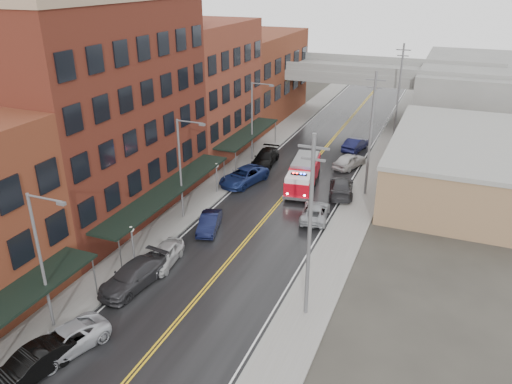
% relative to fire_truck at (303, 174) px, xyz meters
% --- Properties ---
extents(road, '(11.00, 160.00, 0.02)m').
position_rel_fire_truck_xyz_m(road, '(-1.04, -4.33, -1.50)').
color(road, black).
rests_on(road, ground).
extents(sidewalk_left, '(3.00, 160.00, 0.15)m').
position_rel_fire_truck_xyz_m(sidewalk_left, '(-8.34, -4.33, -1.44)').
color(sidewalk_left, slate).
rests_on(sidewalk_left, ground).
extents(sidewalk_right, '(3.00, 160.00, 0.15)m').
position_rel_fire_truck_xyz_m(sidewalk_right, '(6.26, -4.33, -1.44)').
color(sidewalk_right, slate).
rests_on(sidewalk_right, ground).
extents(curb_left, '(0.30, 160.00, 0.15)m').
position_rel_fire_truck_xyz_m(curb_left, '(-6.69, -4.33, -1.44)').
color(curb_left, gray).
rests_on(curb_left, ground).
extents(curb_right, '(0.30, 160.00, 0.15)m').
position_rel_fire_truck_xyz_m(curb_right, '(4.61, -4.33, -1.44)').
color(curb_right, gray).
rests_on(curb_right, ground).
extents(brick_building_b, '(9.00, 20.00, 18.00)m').
position_rel_fire_truck_xyz_m(brick_building_b, '(-14.34, -11.33, 7.49)').
color(brick_building_b, '#531C16').
rests_on(brick_building_b, ground).
extents(brick_building_c, '(9.00, 15.00, 15.00)m').
position_rel_fire_truck_xyz_m(brick_building_c, '(-14.34, 6.17, 5.99)').
color(brick_building_c, brown).
rests_on(brick_building_c, ground).
extents(brick_building_far, '(9.00, 20.00, 12.00)m').
position_rel_fire_truck_xyz_m(brick_building_far, '(-14.34, 23.67, 4.49)').
color(brick_building_far, maroon).
rests_on(brick_building_far, ground).
extents(tan_building, '(14.00, 22.00, 5.00)m').
position_rel_fire_truck_xyz_m(tan_building, '(14.96, 5.67, 0.99)').
color(tan_building, olive).
rests_on(tan_building, ground).
extents(right_far_block, '(18.00, 30.00, 8.00)m').
position_rel_fire_truck_xyz_m(right_far_block, '(16.96, 35.67, 2.49)').
color(right_far_block, slate).
rests_on(right_far_block, ground).
extents(awning_1, '(2.60, 18.00, 3.09)m').
position_rel_fire_truck_xyz_m(awning_1, '(-8.53, -11.33, 1.48)').
color(awning_1, black).
rests_on(awning_1, ground).
extents(awning_2, '(2.60, 13.00, 3.09)m').
position_rel_fire_truck_xyz_m(awning_2, '(-8.53, 6.17, 1.47)').
color(awning_2, black).
rests_on(awning_2, ground).
extents(globe_lamp_1, '(0.44, 0.44, 3.12)m').
position_rel_fire_truck_xyz_m(globe_lamp_1, '(-7.44, -18.33, 0.80)').
color(globe_lamp_1, '#59595B').
rests_on(globe_lamp_1, ground).
extents(globe_lamp_2, '(0.44, 0.44, 3.12)m').
position_rel_fire_truck_xyz_m(globe_lamp_2, '(-7.44, -4.33, 0.80)').
color(globe_lamp_2, '#59595B').
rests_on(globe_lamp_2, ground).
extents(street_lamp_0, '(2.64, 0.22, 9.00)m').
position_rel_fire_truck_xyz_m(street_lamp_0, '(-7.59, -26.33, 3.67)').
color(street_lamp_0, '#59595B').
rests_on(street_lamp_0, ground).
extents(street_lamp_1, '(2.64, 0.22, 9.00)m').
position_rel_fire_truck_xyz_m(street_lamp_1, '(-7.59, -10.33, 3.67)').
color(street_lamp_1, '#59595B').
rests_on(street_lamp_1, ground).
extents(street_lamp_2, '(2.64, 0.22, 9.00)m').
position_rel_fire_truck_xyz_m(street_lamp_2, '(-7.59, 5.67, 3.67)').
color(street_lamp_2, '#59595B').
rests_on(street_lamp_2, ground).
extents(utility_pole_0, '(1.80, 0.24, 12.00)m').
position_rel_fire_truck_xyz_m(utility_pole_0, '(6.16, -19.33, 4.79)').
color(utility_pole_0, '#59595B').
rests_on(utility_pole_0, ground).
extents(utility_pole_1, '(1.80, 0.24, 12.00)m').
position_rel_fire_truck_xyz_m(utility_pole_1, '(6.16, 0.67, 4.79)').
color(utility_pole_1, '#59595B').
rests_on(utility_pole_1, ground).
extents(utility_pole_2, '(1.80, 0.24, 12.00)m').
position_rel_fire_truck_xyz_m(utility_pole_2, '(6.16, 20.67, 4.79)').
color(utility_pole_2, '#59595B').
rests_on(utility_pole_2, ground).
extents(overpass, '(40.00, 10.00, 7.50)m').
position_rel_fire_truck_xyz_m(overpass, '(-1.04, 27.67, 4.47)').
color(overpass, slate).
rests_on(overpass, ground).
extents(fire_truck, '(3.84, 7.89, 2.79)m').
position_rel_fire_truck_xyz_m(fire_truck, '(0.00, 0.00, 0.00)').
color(fire_truck, '#B50816').
rests_on(fire_truck, ground).
extents(parked_car_left_1, '(2.64, 5.00, 1.57)m').
position_rel_fire_truck_xyz_m(parked_car_left_1, '(-5.92, -29.98, -0.73)').
color(parked_car_left_1, black).
rests_on(parked_car_left_1, ground).
extents(parked_car_left_2, '(3.89, 5.64, 1.43)m').
position_rel_fire_truck_xyz_m(parked_car_left_2, '(-5.65, -27.77, -0.80)').
color(parked_car_left_2, '#ABADB3').
rests_on(parked_car_left_2, ground).
extents(parked_car_left_3, '(2.98, 5.88, 1.64)m').
position_rel_fire_truck_xyz_m(parked_car_left_3, '(-5.79, -20.78, -0.69)').
color(parked_car_left_3, '#2B2A2D').
rests_on(parked_car_left_3, ground).
extents(parked_car_left_4, '(2.30, 4.61, 1.51)m').
position_rel_fire_truck_xyz_m(parked_car_left_4, '(-5.34, -17.53, -0.76)').
color(parked_car_left_4, '#B3B3B3').
rests_on(parked_car_left_4, ground).
extents(parked_car_left_5, '(2.56, 4.48, 1.40)m').
position_rel_fire_truck_xyz_m(parked_car_left_5, '(-4.64, -11.53, -0.81)').
color(parked_car_left_5, black).
rests_on(parked_car_left_5, ground).
extents(parked_car_left_6, '(4.15, 6.42, 1.65)m').
position_rel_fire_truck_xyz_m(parked_car_left_6, '(-5.95, -1.13, -0.69)').
color(parked_car_left_6, navy).
rests_on(parked_car_left_6, ground).
extents(parked_car_left_7, '(2.74, 5.70, 1.60)m').
position_rel_fire_truck_xyz_m(parked_car_left_7, '(-5.89, 4.87, -0.71)').
color(parked_car_left_7, black).
rests_on(parked_car_left_7, ground).
extents(parked_car_right_0, '(2.91, 5.15, 1.36)m').
position_rel_fire_truck_xyz_m(parked_car_right_0, '(3.04, -6.13, -0.83)').
color(parked_car_right_0, gray).
rests_on(parked_car_right_0, ground).
extents(parked_car_right_1, '(3.40, 5.99, 1.64)m').
position_rel_fire_truck_xyz_m(parked_car_right_1, '(3.96, -0.13, -0.69)').
color(parked_car_right_1, '#2A2A2C').
rests_on(parked_car_right_1, ground).
extents(parked_car_right_2, '(3.37, 5.13, 1.62)m').
position_rel_fire_truck_xyz_m(parked_car_right_2, '(3.12, 7.47, -0.70)').
color(parked_car_right_2, '#B4B4B4').
rests_on(parked_car_right_2, ground).
extents(parked_car_right_3, '(2.60, 5.07, 1.59)m').
position_rel_fire_truck_xyz_m(parked_car_right_3, '(2.56, 13.47, -0.72)').
color(parked_car_right_3, black).
rests_on(parked_car_right_3, ground).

